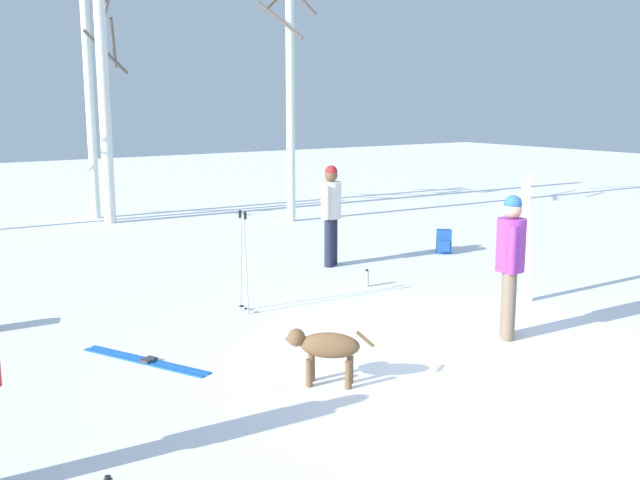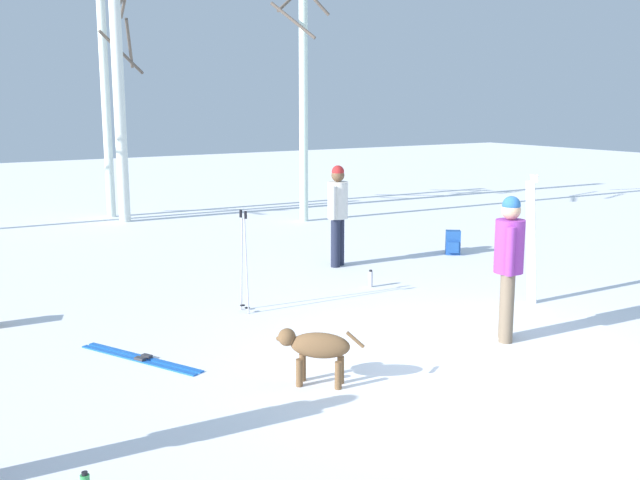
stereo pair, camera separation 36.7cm
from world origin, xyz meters
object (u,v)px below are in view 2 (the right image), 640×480
(birch_tree_1, at_px, (107,89))
(water_bottle_1, at_px, (371,279))
(ski_poles_0, at_px, (244,258))
(backpack_1, at_px, (453,243))
(person_1, at_px, (338,209))
(dog, at_px, (316,347))
(birch_tree_3, at_px, (303,66))
(ski_pair_lying_0, at_px, (141,358))
(ski_pair_planted_0, at_px, (531,240))
(birch_tree_2, at_px, (116,42))
(person_0, at_px, (509,259))

(birch_tree_1, bearing_deg, water_bottle_1, -82.17)
(ski_poles_0, relative_size, backpack_1, 3.12)
(person_1, height_order, dog, person_1)
(birch_tree_1, height_order, birch_tree_3, birch_tree_3)
(ski_pair_lying_0, height_order, ski_poles_0, ski_poles_0)
(ski_pair_planted_0, bearing_deg, birch_tree_2, 104.65)
(person_1, height_order, backpack_1, person_1)
(dog, distance_m, birch_tree_3, 10.61)
(person_1, bearing_deg, water_bottle_1, -104.49)
(ski_poles_0, xyz_separation_m, birch_tree_3, (4.54, 6.05, 2.79))
(person_0, height_order, ski_pair_lying_0, person_0)
(backpack_1, distance_m, birch_tree_3, 5.77)
(birch_tree_3, bearing_deg, water_bottle_1, -111.70)
(water_bottle_1, bearing_deg, ski_pair_planted_0, -53.87)
(dog, relative_size, birch_tree_1, 0.12)
(person_1, bearing_deg, ski_pair_lying_0, -148.11)
(ski_pair_planted_0, relative_size, backpack_1, 4.08)
(person_0, height_order, birch_tree_1, birch_tree_1)
(ski_poles_0, height_order, water_bottle_1, ski_poles_0)
(person_1, height_order, birch_tree_2, birch_tree_2)
(ski_poles_0, xyz_separation_m, water_bottle_1, (2.21, 0.18, -0.61))
(person_1, relative_size, ski_poles_0, 1.25)
(ski_pair_planted_0, relative_size, water_bottle_1, 6.74)
(ski_pair_planted_0, height_order, water_bottle_1, ski_pair_planted_0)
(water_bottle_1, bearing_deg, dog, -133.78)
(water_bottle_1, bearing_deg, birch_tree_1, 97.83)
(dog, distance_m, ski_pair_lying_0, 2.09)
(birch_tree_2, bearing_deg, birch_tree_1, 90.30)
(birch_tree_1, relative_size, birch_tree_3, 0.86)
(ski_pair_planted_0, height_order, birch_tree_1, birch_tree_1)
(birch_tree_2, distance_m, birch_tree_3, 4.18)
(person_1, distance_m, backpack_1, 2.46)
(dog, bearing_deg, person_1, 54.21)
(backpack_1, xyz_separation_m, water_bottle_1, (-2.70, -1.16, -0.09))
(person_1, bearing_deg, ski_poles_0, -147.24)
(person_1, relative_size, water_bottle_1, 6.44)
(ski_pair_planted_0, bearing_deg, person_1, 106.31)
(dog, bearing_deg, person_0, -0.02)
(ski_poles_0, bearing_deg, water_bottle_1, 4.70)
(water_bottle_1, height_order, birch_tree_1, birch_tree_1)
(person_1, xyz_separation_m, ski_pair_planted_0, (0.98, -3.36, -0.09))
(ski_pair_planted_0, xyz_separation_m, birch_tree_1, (-2.59, 10.75, 2.13))
(ski_poles_0, distance_m, birch_tree_3, 8.06)
(ski_poles_0, bearing_deg, person_1, 32.76)
(person_0, distance_m, ski_poles_0, 3.42)
(birch_tree_2, xyz_separation_m, birch_tree_3, (3.55, -2.14, -0.51))
(dog, relative_size, backpack_1, 1.57)
(birch_tree_2, height_order, birch_tree_3, birch_tree_2)
(ski_poles_0, relative_size, birch_tree_2, 0.17)
(person_1, relative_size, birch_tree_3, 0.25)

